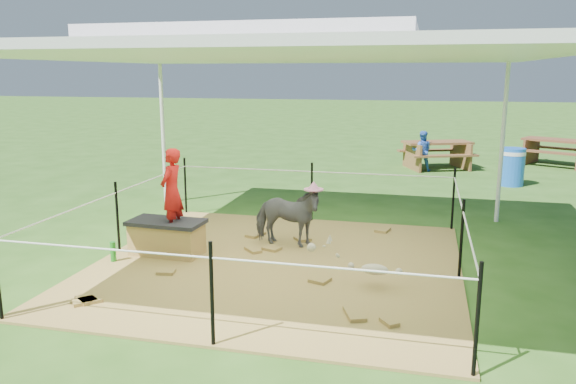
% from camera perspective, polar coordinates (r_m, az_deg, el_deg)
% --- Properties ---
extents(ground, '(90.00, 90.00, 0.00)m').
position_cam_1_polar(ground, '(7.29, -1.13, -7.51)').
color(ground, '#2D5919').
rests_on(ground, ground).
extents(hay_patch, '(4.60, 4.60, 0.03)m').
position_cam_1_polar(hay_patch, '(7.29, -1.13, -7.40)').
color(hay_patch, brown).
rests_on(hay_patch, ground).
extents(canopy_tent, '(6.30, 6.30, 2.90)m').
position_cam_1_polar(canopy_tent, '(6.88, -1.23, 14.14)').
color(canopy_tent, silver).
rests_on(canopy_tent, ground).
extents(rope_fence, '(4.54, 4.54, 1.00)m').
position_cam_1_polar(rope_fence, '(7.10, -1.15, -2.61)').
color(rope_fence, black).
rests_on(rope_fence, ground).
extents(straw_bale, '(0.96, 0.52, 0.42)m').
position_cam_1_polar(straw_bale, '(7.78, -12.19, -4.68)').
color(straw_bale, '#AE7D3F').
rests_on(straw_bale, hay_patch).
extents(dark_cloth, '(1.03, 0.57, 0.05)m').
position_cam_1_polar(dark_cloth, '(7.71, -12.27, -3.01)').
color(dark_cloth, black).
rests_on(dark_cloth, straw_bale).
extents(woman, '(0.29, 0.42, 1.13)m').
position_cam_1_polar(woman, '(7.55, -11.76, 0.87)').
color(woman, red).
rests_on(woman, straw_bale).
extents(green_bottle, '(0.08, 0.08, 0.26)m').
position_cam_1_polar(green_bottle, '(7.68, -17.34, -5.79)').
color(green_bottle, '#1B7D1D').
rests_on(green_bottle, hay_patch).
extents(pony, '(1.05, 0.56, 0.85)m').
position_cam_1_polar(pony, '(7.88, -0.14, -2.53)').
color(pony, '#4E4E53').
rests_on(pony, hay_patch).
extents(pink_hat, '(0.27, 0.27, 0.12)m').
position_cam_1_polar(pink_hat, '(7.77, -0.14, 0.96)').
color(pink_hat, pink).
rests_on(pink_hat, pony).
extents(foal, '(0.89, 0.52, 0.48)m').
position_cam_1_polar(foal, '(6.52, 8.81, -7.54)').
color(foal, '#BEB08B').
rests_on(foal, hay_patch).
extents(trash_barrel, '(0.58, 0.58, 0.83)m').
position_cam_1_polar(trash_barrel, '(13.26, 21.77, 2.39)').
color(trash_barrel, blue).
rests_on(trash_barrel, ground).
extents(picnic_table_near, '(2.04, 1.79, 0.71)m').
position_cam_1_polar(picnic_table_near, '(15.02, 14.86, 3.66)').
color(picnic_table_near, brown).
rests_on(picnic_table_near, ground).
extents(picnic_table_far, '(2.08, 1.89, 0.71)m').
position_cam_1_polar(picnic_table_far, '(16.61, 25.64, 3.64)').
color(picnic_table_far, brown).
rests_on(picnic_table_far, ground).
extents(distant_person, '(0.51, 0.41, 1.02)m').
position_cam_1_polar(distant_person, '(14.53, 13.44, 4.07)').
color(distant_person, blue).
rests_on(distant_person, ground).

